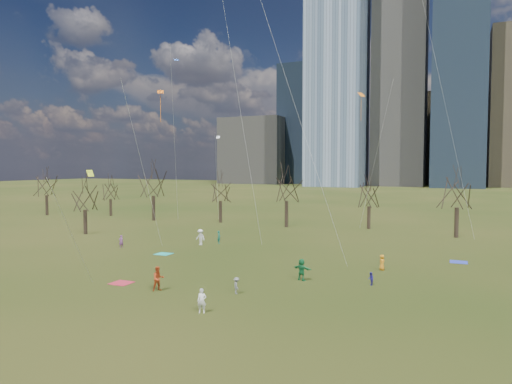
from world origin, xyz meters
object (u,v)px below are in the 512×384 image
at_px(blanket_teal, 164,254).
at_px(blanket_crimson, 122,283).
at_px(person_1, 202,301).
at_px(person_2, 158,279).
at_px(blanket_navy, 459,262).

distance_m(blanket_teal, blanket_crimson, 12.19).
height_order(person_1, person_2, person_2).
xyz_separation_m(blanket_navy, blanket_crimson, (-24.85, -19.48, 0.00)).
bearing_deg(blanket_teal, blanket_crimson, -70.94).
bearing_deg(blanket_navy, person_1, -123.05).
distance_m(blanket_teal, person_2, 14.65).
height_order(blanket_navy, blanket_crimson, same).
bearing_deg(person_1, person_2, 128.47).
xyz_separation_m(blanket_teal, person_1, (13.63, -15.41, 0.77)).
distance_m(blanket_navy, blanket_crimson, 31.57).
bearing_deg(person_1, blanket_navy, 35.07).
distance_m(blanket_navy, person_2, 29.00).
xyz_separation_m(blanket_navy, person_1, (-15.20, -23.37, 0.77)).
distance_m(blanket_teal, person_1, 20.59).
relative_size(blanket_teal, blanket_crimson, 1.00).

